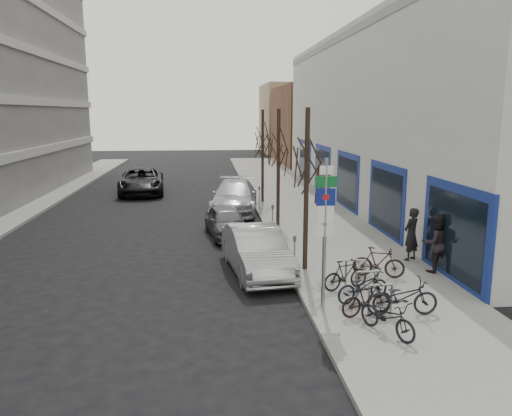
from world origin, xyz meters
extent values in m
plane|color=black|center=(0.00, 0.00, 0.00)|extent=(120.00, 120.00, 0.00)
cube|color=slate|center=(4.50, 10.00, 0.07)|extent=(5.00, 70.00, 0.15)
cube|color=#B7B7B2|center=(17.00, 16.00, 5.00)|extent=(20.00, 32.00, 10.00)
cube|color=brown|center=(13.00, 40.00, 4.00)|extent=(12.00, 14.00, 8.00)
cube|color=#937A5B|center=(13.50, 55.00, 4.50)|extent=(13.00, 12.00, 9.00)
cylinder|color=gray|center=(2.40, 0.00, 2.10)|extent=(0.10, 0.10, 4.20)
cube|color=white|center=(2.40, -0.03, 3.90)|extent=(0.35, 0.03, 0.22)
cube|color=#0C5926|center=(2.40, -0.03, 3.60)|extent=(0.55, 0.03, 0.28)
cube|color=navy|center=(2.40, -0.03, 3.20)|extent=(0.50, 0.03, 0.45)
cube|color=maroon|center=(2.40, -0.04, 3.20)|extent=(0.18, 0.02, 0.14)
cube|color=white|center=(2.40, -0.03, 2.75)|extent=(0.45, 0.03, 0.45)
cube|color=white|center=(2.40, -0.03, 2.30)|extent=(0.55, 0.03, 0.28)
cylinder|color=gray|center=(3.50, -0.50, 0.55)|extent=(0.06, 0.06, 0.80)
cylinder|color=gray|center=(4.10, -0.50, 0.55)|extent=(0.06, 0.06, 0.80)
cylinder|color=gray|center=(3.80, -0.50, 0.95)|extent=(0.60, 0.06, 0.06)
cylinder|color=gray|center=(3.50, 0.60, 0.55)|extent=(0.06, 0.06, 0.80)
cylinder|color=gray|center=(4.10, 0.60, 0.55)|extent=(0.06, 0.06, 0.80)
cylinder|color=gray|center=(3.80, 0.60, 0.95)|extent=(0.60, 0.06, 0.06)
cylinder|color=gray|center=(3.50, 1.70, 0.55)|extent=(0.06, 0.06, 0.80)
cylinder|color=gray|center=(4.10, 1.70, 0.55)|extent=(0.06, 0.06, 0.80)
cylinder|color=gray|center=(3.80, 1.70, 0.95)|extent=(0.60, 0.06, 0.06)
cylinder|color=black|center=(2.60, 3.50, 2.75)|extent=(0.16, 0.16, 5.50)
cylinder|color=black|center=(2.60, 10.00, 2.75)|extent=(0.16, 0.16, 5.50)
cylinder|color=black|center=(2.60, 16.50, 2.75)|extent=(0.16, 0.16, 5.50)
cylinder|color=gray|center=(2.15, 3.00, 0.70)|extent=(0.05, 0.05, 1.10)
cube|color=#3F3F44|center=(2.15, 3.00, 1.33)|extent=(0.10, 0.08, 0.18)
cylinder|color=gray|center=(2.15, 8.50, 0.70)|extent=(0.05, 0.05, 1.10)
cube|color=#3F3F44|center=(2.15, 8.50, 1.33)|extent=(0.10, 0.08, 0.18)
cylinder|color=gray|center=(2.15, 14.00, 0.70)|extent=(0.05, 0.05, 1.10)
cube|color=#3F3F44|center=(2.15, 14.00, 1.33)|extent=(0.10, 0.08, 0.18)
imported|color=black|center=(3.57, -1.68, 0.67)|extent=(1.23, 1.74, 1.03)
imported|color=black|center=(3.43, -0.55, 0.61)|extent=(1.58, 0.84, 0.92)
imported|color=black|center=(3.63, 0.44, 0.66)|extent=(1.74, 1.04, 1.02)
imported|color=black|center=(3.42, 1.40, 0.61)|extent=(1.60, 0.94, 0.93)
imported|color=black|center=(4.35, -0.61, 0.72)|extent=(1.89, 0.63, 1.14)
imported|color=black|center=(4.77, 2.41, 0.65)|extent=(1.72, 1.02, 1.00)
imported|color=#B1B2B7|center=(0.97, 3.64, 0.78)|extent=(2.25, 4.91, 1.56)
imported|color=#525157|center=(0.17, 8.80, 0.66)|extent=(2.10, 4.08, 1.33)
imported|color=#A7A7AC|center=(0.83, 14.31, 0.84)|extent=(3.02, 6.03, 1.68)
imported|color=black|center=(-5.00, 21.09, 0.85)|extent=(3.32, 6.32, 1.70)
imported|color=black|center=(6.54, 4.14, 1.09)|extent=(0.82, 0.76, 1.89)
imported|color=black|center=(6.80, 2.75, 1.15)|extent=(0.74, 0.51, 1.99)
camera|label=1|loc=(-0.61, -12.41, 5.34)|focal=35.00mm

